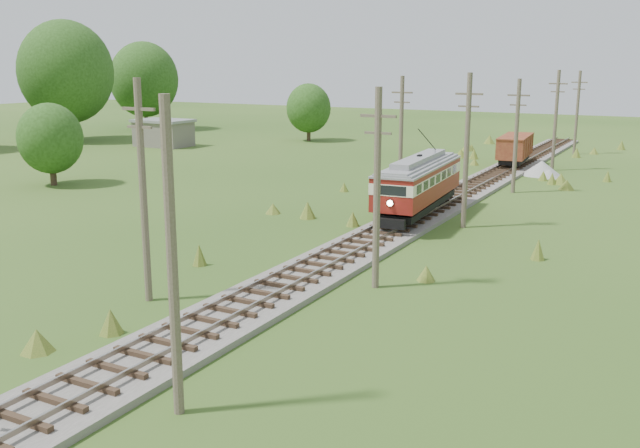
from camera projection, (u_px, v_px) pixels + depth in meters
The scene contains 17 objects.
railbed_main at pixel (429, 210), 46.21m from camera, with size 3.60×96.00×0.57m.
streetcar at pixel (419, 181), 43.90m from camera, with size 3.43×11.30×5.12m.
gondola at pixel (515, 148), 65.46m from camera, with size 3.01×7.50×2.43m.
gravel_pile at pixel (543, 169), 61.22m from camera, with size 3.50×3.71×1.27m.
utility_pole_r_1 at pixel (172, 261), 18.96m from camera, with size 0.30×0.30×8.80m.
utility_pole_r_2 at pixel (377, 187), 30.01m from camera, with size 1.60×0.30×8.60m.
utility_pole_r_3 at pixel (467, 150), 41.17m from camera, with size 1.60×0.30×9.00m.
utility_pole_r_4 at pixel (516, 135), 52.48m from camera, with size 1.60×0.30×8.40m.
utility_pole_r_5 at pixel (556, 119), 63.40m from camera, with size 1.60×0.30×8.90m.
utility_pole_r_6 at pixel (577, 112), 74.67m from camera, with size 1.60×0.30×8.70m.
utility_pole_l_a at pixel (143, 190), 28.29m from camera, with size 1.60×0.30×9.00m.
utility_pole_l_b at pixel (401, 133), 52.50m from camera, with size 1.60×0.30×8.60m.
tree_left_4 at pixel (66, 72), 86.55m from camera, with size 11.34×11.34×14.61m.
tree_left_5 at pixel (144, 79), 101.48m from camera, with size 9.66×9.66×12.44m.
tree_mid_a at pixel (309, 108), 87.49m from camera, with size 5.46×5.46×7.03m.
tree_mid_c at pixel (50, 138), 55.88m from camera, with size 5.04×5.04×6.49m.
shed at pixel (164, 133), 82.44m from camera, with size 6.40×4.40×3.10m.
Camera 1 is at (15.24, -9.20, 9.59)m, focal length 40.00 mm.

